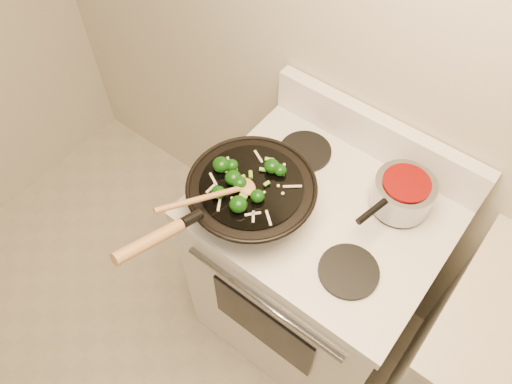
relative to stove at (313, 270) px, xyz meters
The scene contains 5 objects.
stove is the anchor object (origin of this frame).
wok 0.58m from the stove, 138.85° to the right, with size 0.40×0.65×0.26m.
stirfry 0.66m from the stove, 140.45° to the right, with size 0.27×0.26×0.05m.
wooden_spoon 0.70m from the stove, 131.16° to the right, with size 0.16×0.30×0.09m.
saucepan 0.57m from the stove, 38.93° to the left, with size 0.19×0.30×0.11m.
Camera 1 is at (0.26, 0.34, 2.25)m, focal length 35.00 mm.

